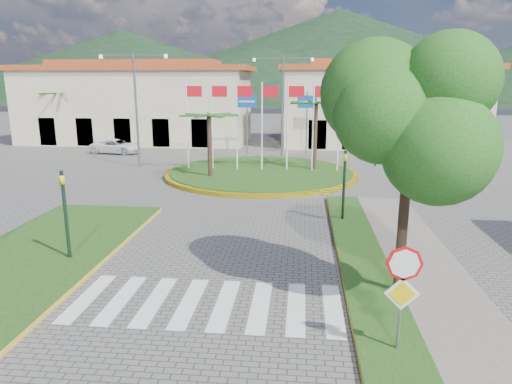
# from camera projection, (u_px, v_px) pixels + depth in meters

# --- Properties ---
(sidewalk_right) EXTENTS (4.00, 28.00, 0.15)m
(sidewalk_right) POSITION_uv_depth(u_px,v_px,m) (447.00, 355.00, 10.24)
(sidewalk_right) COLOR gray
(sidewalk_right) RESTS_ON ground
(verge_right) EXTENTS (1.60, 28.00, 0.18)m
(verge_right) POSITION_uv_depth(u_px,v_px,m) (392.00, 351.00, 10.36)
(verge_right) COLOR #1A4112
(verge_right) RESTS_ON ground
(median_left) EXTENTS (5.00, 14.00, 0.18)m
(median_left) POSITION_uv_depth(u_px,v_px,m) (26.00, 264.00, 15.33)
(median_left) COLOR #1A4112
(median_left) RESTS_ON ground
(crosswalk) EXTENTS (8.00, 3.00, 0.01)m
(crosswalk) POSITION_uv_depth(u_px,v_px,m) (203.00, 303.00, 12.78)
(crosswalk) COLOR silver
(crosswalk) RESTS_ON ground
(roundabout_island) EXTENTS (12.70, 12.70, 6.00)m
(roundabout_island) POSITION_uv_depth(u_px,v_px,m) (261.00, 172.00, 30.14)
(roundabout_island) COLOR yellow
(roundabout_island) RESTS_ON ground
(stop_sign) EXTENTS (0.80, 0.11, 2.65)m
(stop_sign) POSITION_uv_depth(u_px,v_px,m) (403.00, 283.00, 9.91)
(stop_sign) COLOR slate
(stop_sign) RESTS_ON ground
(deciduous_tree) EXTENTS (3.60, 3.60, 6.80)m
(deciduous_tree) POSITION_uv_depth(u_px,v_px,m) (412.00, 116.00, 11.98)
(deciduous_tree) COLOR black
(deciduous_tree) RESTS_ON ground
(traffic_light_left) EXTENTS (0.15, 0.18, 3.20)m
(traffic_light_left) POSITION_uv_depth(u_px,v_px,m) (65.00, 208.00, 15.25)
(traffic_light_left) COLOR black
(traffic_light_left) RESTS_ON ground
(traffic_light_right) EXTENTS (0.15, 0.18, 3.20)m
(traffic_light_right) POSITION_uv_depth(u_px,v_px,m) (344.00, 179.00, 19.61)
(traffic_light_right) COLOR black
(traffic_light_right) RESTS_ON ground
(traffic_light_far) EXTENTS (0.18, 0.15, 3.20)m
(traffic_light_far) POSITION_uv_depth(u_px,v_px,m) (377.00, 140.00, 32.80)
(traffic_light_far) COLOR black
(traffic_light_far) RESTS_ON ground
(direction_sign_west) EXTENTS (1.60, 0.14, 5.20)m
(direction_sign_west) POSITION_uv_depth(u_px,v_px,m) (247.00, 112.00, 38.21)
(direction_sign_west) COLOR slate
(direction_sign_west) RESTS_ON ground
(direction_sign_east) EXTENTS (1.60, 0.14, 5.20)m
(direction_sign_east) POSITION_uv_depth(u_px,v_px,m) (307.00, 112.00, 37.72)
(direction_sign_east) COLOR slate
(direction_sign_east) RESTS_ON ground
(street_lamp_centre) EXTENTS (4.80, 0.16, 8.00)m
(street_lamp_centre) POSITION_uv_depth(u_px,v_px,m) (282.00, 101.00, 36.75)
(street_lamp_centre) COLOR slate
(street_lamp_centre) RESTS_ON ground
(street_lamp_west) EXTENTS (4.80, 0.16, 8.00)m
(street_lamp_west) POSITION_uv_depth(u_px,v_px,m) (136.00, 104.00, 31.93)
(street_lamp_west) COLOR slate
(street_lamp_west) RESTS_ON ground
(building_left) EXTENTS (23.32, 9.54, 8.05)m
(building_left) POSITION_uv_depth(u_px,v_px,m) (138.00, 103.00, 46.09)
(building_left) COLOR beige
(building_left) RESTS_ON ground
(building_right) EXTENTS (19.08, 9.54, 8.05)m
(building_right) POSITION_uv_depth(u_px,v_px,m) (380.00, 104.00, 43.74)
(building_right) COLOR beige
(building_right) RESTS_ON ground
(hill_far_west) EXTENTS (140.00, 140.00, 22.00)m
(hill_far_west) POSITION_uv_depth(u_px,v_px,m) (124.00, 65.00, 147.00)
(hill_far_west) COLOR black
(hill_far_west) RESTS_ON ground
(hill_far_mid) EXTENTS (180.00, 180.00, 30.00)m
(hill_far_mid) POSITION_uv_depth(u_px,v_px,m) (340.00, 54.00, 158.53)
(hill_far_mid) COLOR black
(hill_far_mid) RESTS_ON ground
(hill_near_back) EXTENTS (110.00, 110.00, 16.00)m
(hill_near_back) POSITION_uv_depth(u_px,v_px,m) (260.00, 74.00, 133.64)
(hill_near_back) COLOR black
(hill_near_back) RESTS_ON ground
(white_van) EXTENTS (4.51, 2.45, 1.20)m
(white_van) POSITION_uv_depth(u_px,v_px,m) (116.00, 146.00, 39.06)
(white_van) COLOR silver
(white_van) RESTS_ON ground
(car_dark_a) EXTENTS (3.64, 2.66, 1.15)m
(car_dark_a) POSITION_uv_depth(u_px,v_px,m) (191.00, 141.00, 43.15)
(car_dark_a) COLOR black
(car_dark_a) RESTS_ON ground
(car_dark_b) EXTENTS (4.04, 1.64, 1.30)m
(car_dark_b) POSITION_uv_depth(u_px,v_px,m) (393.00, 141.00, 42.04)
(car_dark_b) COLOR black
(car_dark_b) RESTS_ON ground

